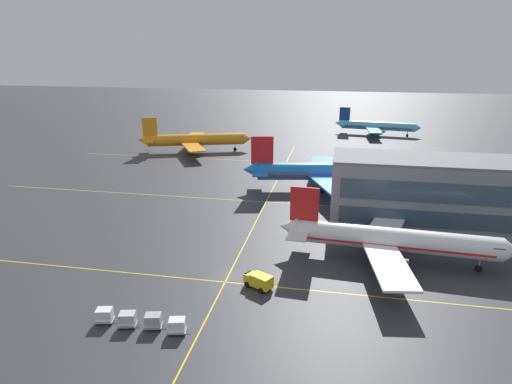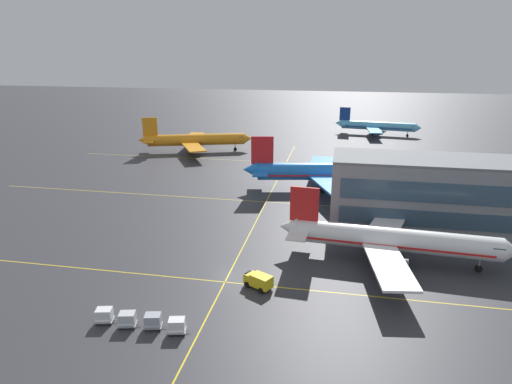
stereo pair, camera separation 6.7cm
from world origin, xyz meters
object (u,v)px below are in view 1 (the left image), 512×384
airliner_third_row (195,140)px  service_truck_red_van (258,280)px  baggage_cart_row_second (128,319)px  baggage_cart_row_middle (153,321)px  airliner_far_left_stand (376,126)px  airliner_second_row (328,172)px  airliner_front_gate (392,239)px  baggage_cart_row_leftmost (104,315)px  baggage_cart_row_fourth (177,326)px

airliner_third_row → service_truck_red_van: size_ratio=8.00×
baggage_cart_row_second → baggage_cart_row_middle: (3.21, 0.26, 0.00)m
airliner_far_left_stand → airliner_second_row: bearing=-102.0°
airliner_second_row → airliner_front_gate: bearing=-73.2°
airliner_second_row → airliner_third_row: (-44.10, 32.95, -0.50)m
airliner_far_left_stand → baggage_cart_row_middle: bearing=-104.4°
baggage_cart_row_second → airliner_third_row: bearing=103.3°
baggage_cart_row_leftmost → baggage_cart_row_middle: size_ratio=1.00×
airliner_front_gate → airliner_far_left_stand: size_ratio=1.12×
airliner_third_row → baggage_cart_row_leftmost: bearing=-78.6°
airliner_front_gate → baggage_cart_row_middle: airliner_front_gate is taller
airliner_front_gate → baggage_cart_row_fourth: airliner_front_gate is taller
airliner_front_gate → airliner_third_row: 88.96m
baggage_cart_row_leftmost → airliner_far_left_stand: bearing=73.1°
baggage_cart_row_second → baggage_cart_row_middle: same height
airliner_front_gate → baggage_cart_row_fourth: bearing=-138.0°
airliner_far_left_stand → airliner_front_gate: bearing=-92.5°
airliner_front_gate → airliner_second_row: bearing=106.8°
baggage_cart_row_middle → baggage_cart_row_leftmost: bearing=-179.9°
airliner_front_gate → airliner_second_row: 38.44m
baggage_cart_row_leftmost → baggage_cart_row_second: size_ratio=1.00×
airliner_far_left_stand → baggage_cart_row_second: (-37.88, -135.26, -2.46)m
service_truck_red_van → baggage_cart_row_second: (-14.00, -12.14, -0.17)m
baggage_cart_row_leftmost → airliner_second_row: bearing=67.4°
service_truck_red_van → baggage_cart_row_middle: bearing=-132.2°
airliner_third_row → service_truck_red_van: (36.11, -81.54, -2.72)m
service_truck_red_van → baggage_cart_row_fourth: service_truck_red_van is taller
baggage_cart_row_middle → service_truck_red_van: bearing=47.8°
service_truck_red_van → airliner_far_left_stand: bearing=79.0°
baggage_cart_row_middle → airliner_third_row: bearing=105.2°
airliner_front_gate → baggage_cart_row_leftmost: (-36.31, -23.69, -2.88)m
baggage_cart_row_middle → baggage_cart_row_fourth: size_ratio=1.00×
airliner_second_row → baggage_cart_row_middle: size_ratio=14.41×
airliner_front_gate → airliner_far_left_stand: (4.77, 111.32, -0.42)m
airliner_second_row → service_truck_red_van: airliner_second_row is taller
airliner_second_row → baggage_cart_row_fourth: bearing=-104.4°
baggage_cart_row_leftmost → baggage_cart_row_fourth: size_ratio=1.00×
airliner_second_row → baggage_cart_row_leftmost: size_ratio=14.41×
airliner_second_row → airliner_third_row: airliner_second_row is taller
baggage_cart_row_fourth → airliner_second_row: bearing=75.6°
airliner_far_left_stand → baggage_cart_row_leftmost: size_ratio=11.39×
airliner_far_left_stand → service_truck_red_van: airliner_far_left_stand is taller
baggage_cart_row_fourth → baggage_cart_row_second: bearing=178.9°
airliner_front_gate → airliner_third_row: bearing=128.4°
airliner_front_gate → airliner_third_row: (-55.21, 69.75, 0.02)m
baggage_cart_row_second → baggage_cart_row_middle: size_ratio=1.00×
airliner_front_gate → baggage_cart_row_middle: bearing=-141.6°
airliner_second_row → service_truck_red_van: size_ratio=9.21×
baggage_cart_row_second → service_truck_red_van: bearing=40.9°
airliner_front_gate → airliner_second_row: size_ratio=0.89×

